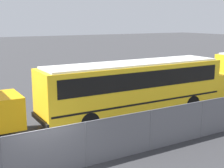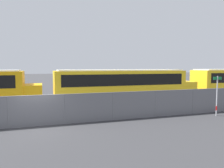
{
  "view_description": "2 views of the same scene",
  "coord_description": "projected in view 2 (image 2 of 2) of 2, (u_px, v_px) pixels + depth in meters",
  "views": [
    {
      "loc": [
        -3.24,
        -10.12,
        5.54
      ],
      "look_at": [
        5.86,
        5.42,
        1.86
      ],
      "focal_mm": 50.0,
      "sensor_mm": 36.0,
      "label": 1
    },
    {
      "loc": [
        0.28,
        -13.11,
        3.43
      ],
      "look_at": [
        5.93,
        4.31,
        1.99
      ],
      "focal_mm": 35.0,
      "sensor_mm": 36.0,
      "label": 2
    }
  ],
  "objects": [
    {
      "name": "ground_plane",
      "position": [
        38.0,
        126.0,
        12.62
      ],
      "size": [
        200.0,
        200.0,
        0.0
      ],
      "primitive_type": "plane",
      "color": "#38383A"
    },
    {
      "name": "fence",
      "position": [
        37.0,
        110.0,
        12.54
      ],
      "size": [
        119.47,
        0.07,
        1.82
      ],
      "color": "#9EA0A5",
      "rests_on": "ground_plane"
    },
    {
      "name": "school_bus_4",
      "position": [
        124.0,
        84.0,
        18.89
      ],
      "size": [
        12.73,
        2.53,
        3.2
      ],
      "color": "yellow",
      "rests_on": "ground_plane"
    },
    {
      "name": "street_sign",
      "position": [
        217.0,
        95.0,
        15.17
      ],
      "size": [
        0.7,
        0.09,
        2.79
      ],
      "color": "#B7B7BC",
      "rests_on": "ground_plane"
    }
  ]
}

